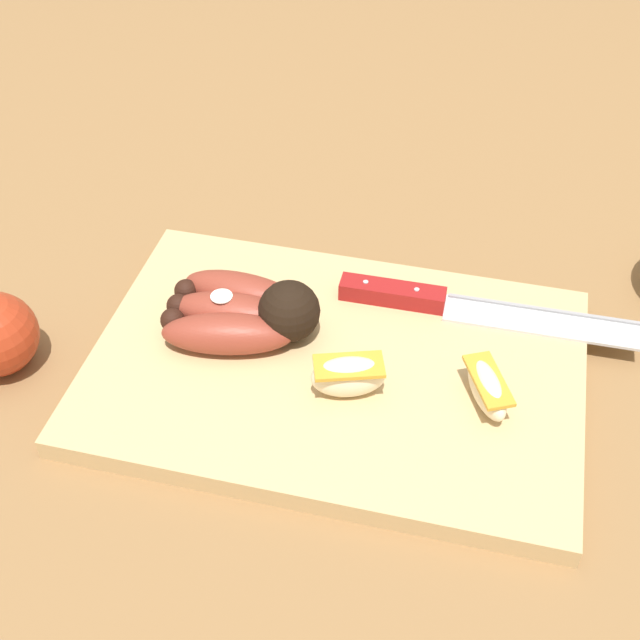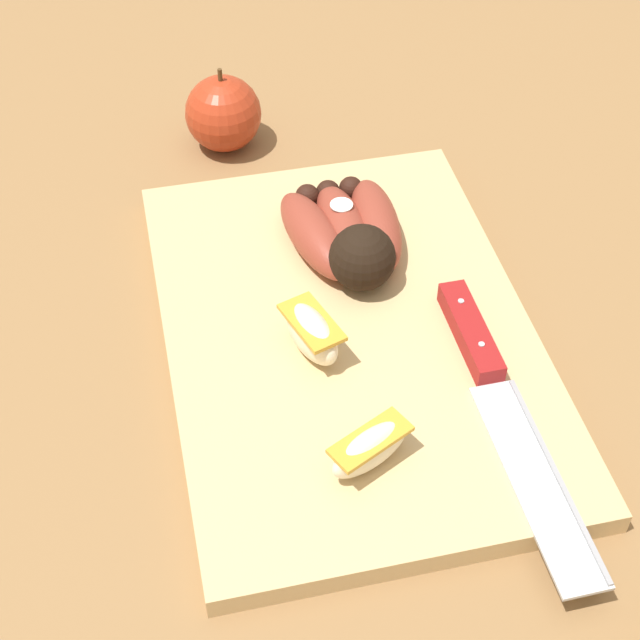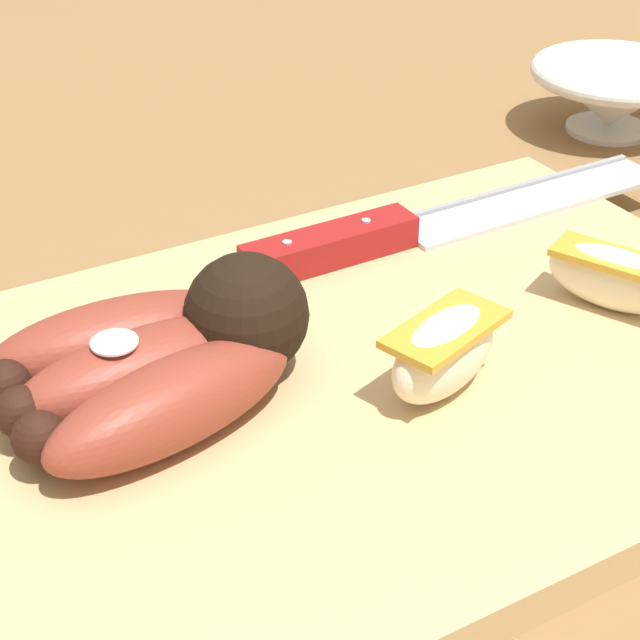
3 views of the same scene
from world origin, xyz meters
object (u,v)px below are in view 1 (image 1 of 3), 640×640
banana_bunch (246,312)px  chefs_knife (443,303)px  apple_wedge_middle (487,388)px  apple_wedge_near (349,376)px

banana_bunch → chefs_knife: banana_bunch is taller
chefs_knife → apple_wedge_middle: (-0.05, 0.11, 0.01)m
banana_bunch → apple_wedge_middle: 0.22m
chefs_knife → apple_wedge_near: apple_wedge_near is taller
chefs_knife → apple_wedge_middle: size_ratio=4.00×
chefs_knife → apple_wedge_near: bearing=63.2°
banana_bunch → chefs_knife: 0.19m
apple_wedge_near → apple_wedge_middle: apple_wedge_near is taller
chefs_knife → apple_wedge_near: size_ratio=4.07×
apple_wedge_near → chefs_knife: bearing=-116.8°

